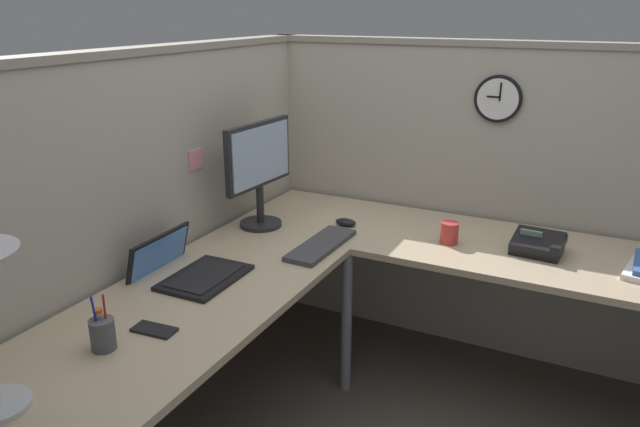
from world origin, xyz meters
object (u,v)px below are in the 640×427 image
Objects in this scene: pen_cup at (103,334)px; coffee_mug at (449,233)px; monitor at (259,167)px; computer_mouse at (346,222)px; wall_clock at (498,99)px; office_phone at (539,245)px; cell_phone at (154,330)px; laptop at (185,269)px; keyboard at (321,245)px.

coffee_mug is at bearing -28.38° from pen_cup.
computer_mouse is at bearing -62.83° from monitor.
computer_mouse is 0.50m from coffee_mug.
pen_cup is 0.82× the size of wall_clock.
computer_mouse is 1.08× the size of coffee_mug.
office_phone is at bearing -81.01° from coffee_mug.
cell_phone is 1.61m from office_phone.
monitor is 4.81× the size of computer_mouse.
computer_mouse reaches higher than cell_phone.
monitor is 1.17m from pen_cup.
monitor is 1.05m from cell_phone.
cell_phone is at bearing -154.38° from laptop.
computer_mouse is at bearing 90.24° from coffee_mug.
coffee_mug is at bearing 168.98° from wall_clock.
wall_clock is at bearing -11.02° from coffee_mug.
cell_phone is at bearing -168.01° from monitor.
keyboard is at bearing -35.72° from laptop.
monitor is 5.21× the size of coffee_mug.
keyboard is at bearing -106.68° from monitor.
keyboard is 1.98× the size of office_phone.
pen_cup is (-1.14, -0.14, -0.24)m from monitor.
monitor is 0.49m from keyboard.
office_phone is at bearing -65.99° from keyboard.
coffee_mug is 0.44× the size of wall_clock.
keyboard is 1.95× the size of wall_clock.
laptop is 1.78× the size of office_phone.
office_phone is 0.72m from wall_clock.
coffee_mug is (1.33, -0.72, -0.00)m from pen_cup.
wall_clock reaches higher than laptop.
pen_cup is at bearing 155.40° from wall_clock.
wall_clock reaches higher than monitor.
keyboard is at bearing -15.75° from cell_phone.
computer_mouse is 0.58× the size of pen_cup.
wall_clock is at bearing -37.01° from keyboard.
monitor is 3.47× the size of cell_phone.
laptop is 2.14× the size of pen_cup.
cell_phone is (-1.18, 0.15, -0.01)m from computer_mouse.
keyboard is 2.99× the size of cell_phone.
monitor is 2.30× the size of office_phone.
computer_mouse is at bearing -9.25° from pen_cup.
coffee_mug is (0.00, -0.50, 0.03)m from computer_mouse.
pen_cup is 1.99m from wall_clock.
keyboard is (0.49, -0.35, -0.01)m from laptop.
coffee_mug is at bearing -56.92° from keyboard.
coffee_mug reaches higher than keyboard.
monitor is at bearing 7.05° from cell_phone.
wall_clock is at bearing -24.60° from pen_cup.
monitor reaches higher than laptop.
wall_clock reaches higher than pen_cup.
pen_cup is 1.88× the size of coffee_mug.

